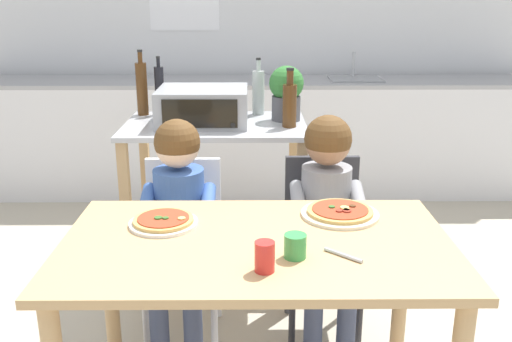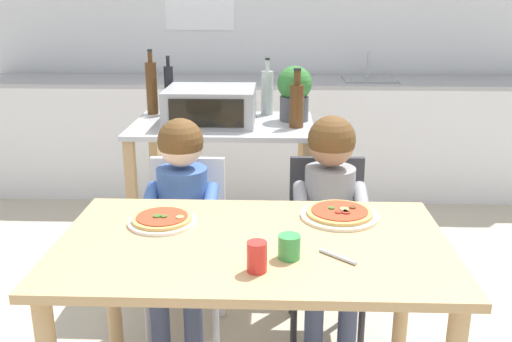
{
  "view_description": "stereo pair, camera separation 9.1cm",
  "coord_description": "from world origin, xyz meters",
  "px_view_note": "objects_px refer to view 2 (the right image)",
  "views": [
    {
      "loc": [
        -0.02,
        -1.75,
        1.54
      ],
      "look_at": [
        0.0,
        0.3,
        0.9
      ],
      "focal_mm": 39.9,
      "sensor_mm": 36.0,
      "label": 1
    },
    {
      "loc": [
        0.07,
        -1.74,
        1.54
      ],
      "look_at": [
        0.0,
        0.3,
        0.9
      ],
      "focal_mm": 39.9,
      "sensor_mm": 36.0,
      "label": 2
    }
  ],
  "objects_px": {
    "toaster_oven": "(211,106)",
    "drinking_cup_green": "(289,247)",
    "dining_chair_right": "(326,234)",
    "bottle_brown_beer": "(152,87)",
    "dining_table": "(253,270)",
    "child_in_blue_striped_shirt": "(181,206)",
    "pizza_plate_cream": "(339,214)",
    "drinking_cup_red": "(257,257)",
    "bottle_slim_sauce": "(169,89)",
    "kitchen_island_cart": "(224,176)",
    "bottle_dark_olive_oil": "(297,104)",
    "dining_chair_left": "(187,234)",
    "child_in_grey_shirt": "(330,202)",
    "potted_herb_plant": "(294,92)",
    "bottle_tall_green_wine": "(267,92)",
    "pizza_plate_white": "(162,220)",
    "serving_spoon": "(338,257)"
  },
  "relations": [
    {
      "from": "pizza_plate_cream",
      "to": "drinking_cup_red",
      "type": "height_order",
      "value": "drinking_cup_red"
    },
    {
      "from": "dining_chair_left",
      "to": "drinking_cup_green",
      "type": "xyz_separation_m",
      "value": [
        0.45,
        -0.78,
        0.31
      ]
    },
    {
      "from": "pizza_plate_cream",
      "to": "serving_spoon",
      "type": "xyz_separation_m",
      "value": [
        -0.04,
        -0.34,
        -0.01
      ]
    },
    {
      "from": "pizza_plate_white",
      "to": "drinking_cup_green",
      "type": "xyz_separation_m",
      "value": [
        0.45,
        -0.26,
        0.03
      ]
    },
    {
      "from": "child_in_grey_shirt",
      "to": "drinking_cup_green",
      "type": "distance_m",
      "value": 0.72
    },
    {
      "from": "bottle_brown_beer",
      "to": "drinking_cup_red",
      "type": "relative_size",
      "value": 3.85
    },
    {
      "from": "drinking_cup_green",
      "to": "pizza_plate_cream",
      "type": "bearing_deg",
      "value": 60.91
    },
    {
      "from": "kitchen_island_cart",
      "to": "dining_table",
      "type": "relative_size",
      "value": 0.73
    },
    {
      "from": "bottle_slim_sauce",
      "to": "drinking_cup_green",
      "type": "bearing_deg",
      "value": -67.28
    },
    {
      "from": "potted_herb_plant",
      "to": "dining_chair_left",
      "type": "relative_size",
      "value": 0.36
    },
    {
      "from": "potted_herb_plant",
      "to": "dining_table",
      "type": "height_order",
      "value": "potted_herb_plant"
    },
    {
      "from": "toaster_oven",
      "to": "kitchen_island_cart",
      "type": "bearing_deg",
      "value": 2.33
    },
    {
      "from": "dining_chair_left",
      "to": "bottle_tall_green_wine",
      "type": "bearing_deg",
      "value": 65.58
    },
    {
      "from": "bottle_brown_beer",
      "to": "potted_herb_plant",
      "type": "relative_size",
      "value": 1.24
    },
    {
      "from": "bottle_tall_green_wine",
      "to": "dining_table",
      "type": "distance_m",
      "value": 1.48
    },
    {
      "from": "bottle_tall_green_wine",
      "to": "serving_spoon",
      "type": "distance_m",
      "value": 1.59
    },
    {
      "from": "drinking_cup_green",
      "to": "serving_spoon",
      "type": "height_order",
      "value": "drinking_cup_green"
    },
    {
      "from": "drinking_cup_green",
      "to": "bottle_tall_green_wine",
      "type": "bearing_deg",
      "value": 93.56
    },
    {
      "from": "toaster_oven",
      "to": "drinking_cup_red",
      "type": "relative_size",
      "value": 4.91
    },
    {
      "from": "child_in_blue_striped_shirt",
      "to": "dining_table",
      "type": "bearing_deg",
      "value": -57.86
    },
    {
      "from": "kitchen_island_cart",
      "to": "drinking_cup_green",
      "type": "bearing_deg",
      "value": -76.07
    },
    {
      "from": "bottle_brown_beer",
      "to": "dining_chair_left",
      "type": "distance_m",
      "value": 0.99
    },
    {
      "from": "bottle_brown_beer",
      "to": "child_in_blue_striped_shirt",
      "type": "relative_size",
      "value": 0.36
    },
    {
      "from": "dining_chair_right",
      "to": "drinking_cup_green",
      "type": "distance_m",
      "value": 0.88
    },
    {
      "from": "child_in_blue_striped_shirt",
      "to": "drinking_cup_green",
      "type": "relative_size",
      "value": 13.25
    },
    {
      "from": "dining_chair_right",
      "to": "child_in_grey_shirt",
      "type": "bearing_deg",
      "value": -90.0
    },
    {
      "from": "dining_table",
      "to": "child_in_blue_striped_shirt",
      "type": "distance_m",
      "value": 0.62
    },
    {
      "from": "dining_chair_right",
      "to": "bottle_brown_beer",
      "type": "bearing_deg",
      "value": 141.86
    },
    {
      "from": "pizza_plate_cream",
      "to": "drinking_cup_red",
      "type": "bearing_deg",
      "value": -123.51
    },
    {
      "from": "toaster_oven",
      "to": "drinking_cup_green",
      "type": "height_order",
      "value": "toaster_oven"
    },
    {
      "from": "dining_chair_right",
      "to": "drinking_cup_green",
      "type": "relative_size",
      "value": 10.57
    },
    {
      "from": "bottle_brown_beer",
      "to": "pizza_plate_white",
      "type": "bearing_deg",
      "value": -76.98
    },
    {
      "from": "bottle_brown_beer",
      "to": "child_in_grey_shirt",
      "type": "distance_m",
      "value": 1.32
    },
    {
      "from": "bottle_dark_olive_oil",
      "to": "dining_table",
      "type": "bearing_deg",
      "value": -99.09
    },
    {
      "from": "bottle_brown_beer",
      "to": "drinking_cup_red",
      "type": "bearing_deg",
      "value": -68.35
    },
    {
      "from": "child_in_blue_striped_shirt",
      "to": "dining_chair_left",
      "type": "bearing_deg",
      "value": 90.0
    },
    {
      "from": "dining_table",
      "to": "drinking_cup_red",
      "type": "height_order",
      "value": "drinking_cup_red"
    },
    {
      "from": "toaster_oven",
      "to": "dining_chair_left",
      "type": "distance_m",
      "value": 0.74
    },
    {
      "from": "pizza_plate_white",
      "to": "toaster_oven",
      "type": "bearing_deg",
      "value": 86.61
    },
    {
      "from": "bottle_slim_sauce",
      "to": "drinking_cup_green",
      "type": "relative_size",
      "value": 4.24
    },
    {
      "from": "bottle_brown_beer",
      "to": "drinking_cup_green",
      "type": "bearing_deg",
      "value": -64.18
    },
    {
      "from": "toaster_oven",
      "to": "drinking_cup_green",
      "type": "distance_m",
      "value": 1.38
    },
    {
      "from": "dining_chair_left",
      "to": "child_in_grey_shirt",
      "type": "height_order",
      "value": "child_in_grey_shirt"
    },
    {
      "from": "dining_chair_right",
      "to": "drinking_cup_red",
      "type": "bearing_deg",
      "value": -107.94
    },
    {
      "from": "dining_chair_left",
      "to": "drinking_cup_red",
      "type": "relative_size",
      "value": 8.62
    },
    {
      "from": "bottle_tall_green_wine",
      "to": "dining_table",
      "type": "xyz_separation_m",
      "value": [
        -0.02,
        -1.43,
        -0.37
      ]
    },
    {
      "from": "pizza_plate_cream",
      "to": "drinking_cup_green",
      "type": "relative_size",
      "value": 3.76
    },
    {
      "from": "bottle_dark_olive_oil",
      "to": "child_in_grey_shirt",
      "type": "distance_m",
      "value": 0.65
    },
    {
      "from": "bottle_slim_sauce",
      "to": "bottle_dark_olive_oil",
      "type": "distance_m",
      "value": 0.78
    },
    {
      "from": "kitchen_island_cart",
      "to": "child_in_blue_striped_shirt",
      "type": "distance_m",
      "value": 0.68
    }
  ]
}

